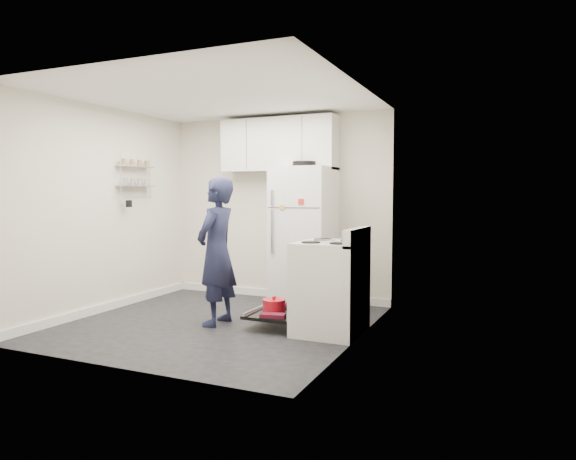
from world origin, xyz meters
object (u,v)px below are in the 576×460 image
at_px(electric_range, 329,288).
at_px(open_oven_door, 277,310).
at_px(person, 217,251).
at_px(refrigerator, 304,236).

distance_m(electric_range, open_oven_door, 0.67).
relative_size(electric_range, person, 0.68).
height_order(refrigerator, person, refrigerator).
bearing_deg(open_oven_door, refrigerator, 96.26).
height_order(electric_range, open_oven_door, electric_range).
xyz_separation_m(electric_range, open_oven_door, (-0.60, 0.00, -0.29)).
bearing_deg(electric_range, person, -171.91).
height_order(open_oven_door, person, person).
distance_m(open_oven_door, person, 0.92).
bearing_deg(person, open_oven_door, 104.65).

